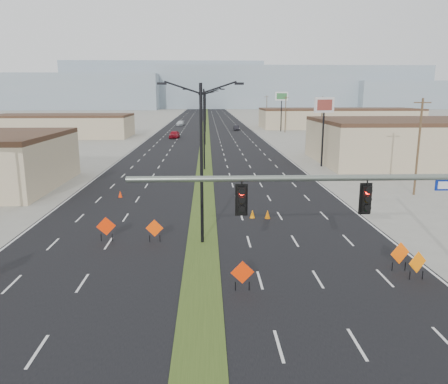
{
  "coord_description": "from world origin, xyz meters",
  "views": [
    {
      "loc": [
        0.35,
        -14.73,
        9.32
      ],
      "look_at": [
        1.42,
        12.57,
        3.2
      ],
      "focal_mm": 35.0,
      "sensor_mm": 36.0,
      "label": 1
    }
  ],
  "objects_px": {
    "cone_0": "(242,268)",
    "pole_sign_east_far": "(282,99)",
    "signal_mast": "(411,209)",
    "streetlight_6": "(206,104)",
    "streetlight_4": "(206,107)",
    "construction_sign_1": "(106,227)",
    "construction_sign_2": "(154,229)",
    "construction_sign_3": "(242,274)",
    "pole_sign_east_near": "(324,111)",
    "car_mid": "(236,128)",
    "streetlight_1": "(204,127)",
    "streetlight_5": "(206,105)",
    "cone_2": "(252,214)",
    "car_left": "(174,134)",
    "construction_sign_5": "(417,263)",
    "streetlight_2": "(205,116)",
    "streetlight_0": "(201,159)",
    "cone_3": "(120,194)",
    "construction_sign_4": "(400,254)",
    "cone_1": "(268,214)",
    "car_far": "(180,123)",
    "streetlight_3": "(205,110)"
  },
  "relations": [
    {
      "from": "streetlight_0",
      "to": "car_far",
      "type": "height_order",
      "value": "streetlight_0"
    },
    {
      "from": "cone_1",
      "to": "construction_sign_1",
      "type": "bearing_deg",
      "value": -156.55
    },
    {
      "from": "cone_0",
      "to": "car_far",
      "type": "bearing_deg",
      "value": 95.01
    },
    {
      "from": "cone_1",
      "to": "pole_sign_east_near",
      "type": "xyz_separation_m",
      "value": [
        10.55,
        24.56,
        6.95
      ]
    },
    {
      "from": "cone_3",
      "to": "signal_mast",
      "type": "bearing_deg",
      "value": -54.63
    },
    {
      "from": "construction_sign_1",
      "to": "construction_sign_3",
      "type": "height_order",
      "value": "construction_sign_1"
    },
    {
      "from": "streetlight_2",
      "to": "streetlight_5",
      "type": "height_order",
      "value": "same"
    },
    {
      "from": "streetlight_0",
      "to": "cone_2",
      "type": "xyz_separation_m",
      "value": [
        3.8,
        5.58,
        -5.09
      ]
    },
    {
      "from": "streetlight_6",
      "to": "construction_sign_1",
      "type": "relative_size",
      "value": 6.16
    },
    {
      "from": "construction_sign_2",
      "to": "construction_sign_3",
      "type": "distance_m",
      "value": 8.94
    },
    {
      "from": "construction_sign_2",
      "to": "pole_sign_east_near",
      "type": "relative_size",
      "value": 0.17
    },
    {
      "from": "streetlight_1",
      "to": "streetlight_6",
      "type": "bearing_deg",
      "value": 90.0
    },
    {
      "from": "construction_sign_1",
      "to": "cone_0",
      "type": "xyz_separation_m",
      "value": [
        8.36,
        -5.54,
        -0.66
      ]
    },
    {
      "from": "cone_1",
      "to": "cone_3",
      "type": "relative_size",
      "value": 1.09
    },
    {
      "from": "streetlight_0",
      "to": "cone_3",
      "type": "xyz_separation_m",
      "value": [
        -7.72,
        12.93,
        -5.1
      ]
    },
    {
      "from": "construction_sign_1",
      "to": "construction_sign_2",
      "type": "relative_size",
      "value": 1.07
    },
    {
      "from": "streetlight_5",
      "to": "cone_0",
      "type": "distance_m",
      "value": 145.13
    },
    {
      "from": "car_far",
      "to": "pole_sign_east_far",
      "type": "distance_m",
      "value": 35.59
    },
    {
      "from": "streetlight_1",
      "to": "signal_mast",
      "type": "bearing_deg",
      "value": -77.31
    },
    {
      "from": "cone_3",
      "to": "pole_sign_east_far",
      "type": "bearing_deg",
      "value": 69.61
    },
    {
      "from": "streetlight_4",
      "to": "cone_2",
      "type": "bearing_deg",
      "value": -87.95
    },
    {
      "from": "car_left",
      "to": "construction_sign_5",
      "type": "distance_m",
      "value": 77.4
    },
    {
      "from": "pole_sign_east_near",
      "to": "streetlight_5",
      "type": "bearing_deg",
      "value": 75.5
    },
    {
      "from": "streetlight_4",
      "to": "pole_sign_east_far",
      "type": "xyz_separation_m",
      "value": [
        19.43,
        -26.01,
        2.76
      ]
    },
    {
      "from": "streetlight_0",
      "to": "construction_sign_2",
      "type": "relative_size",
      "value": 6.62
    },
    {
      "from": "construction_sign_4",
      "to": "car_far",
      "type": "bearing_deg",
      "value": 81.32
    },
    {
      "from": "streetlight_1",
      "to": "streetlight_4",
      "type": "bearing_deg",
      "value": 90.0
    },
    {
      "from": "cone_3",
      "to": "pole_sign_east_far",
      "type": "distance_m",
      "value": 78.34
    },
    {
      "from": "signal_mast",
      "to": "streetlight_6",
      "type": "bearing_deg",
      "value": 92.75
    },
    {
      "from": "signal_mast",
      "to": "cone_3",
      "type": "relative_size",
      "value": 25.96
    },
    {
      "from": "car_mid",
      "to": "streetlight_0",
      "type": "bearing_deg",
      "value": -95.63
    },
    {
      "from": "signal_mast",
      "to": "pole_sign_east_far",
      "type": "xyz_separation_m",
      "value": [
        10.88,
        95.99,
        3.38
      ]
    },
    {
      "from": "streetlight_4",
      "to": "construction_sign_3",
      "type": "bearing_deg",
      "value": -89.04
    },
    {
      "from": "pole_sign_east_near",
      "to": "streetlight_0",
      "type": "bearing_deg",
      "value": -139.91
    },
    {
      "from": "streetlight_4",
      "to": "construction_sign_1",
      "type": "distance_m",
      "value": 111.75
    },
    {
      "from": "construction_sign_5",
      "to": "construction_sign_3",
      "type": "bearing_deg",
      "value": 164.58
    },
    {
      "from": "construction_sign_3",
      "to": "streetlight_4",
      "type": "bearing_deg",
      "value": 85.96
    },
    {
      "from": "cone_3",
      "to": "streetlight_2",
      "type": "bearing_deg",
      "value": 79.84
    },
    {
      "from": "cone_0",
      "to": "pole_sign_east_far",
      "type": "height_order",
      "value": "pole_sign_east_far"
    },
    {
      "from": "pole_sign_east_near",
      "to": "car_mid",
      "type": "bearing_deg",
      "value": 74.42
    },
    {
      "from": "construction_sign_4",
      "to": "streetlight_3",
      "type": "bearing_deg",
      "value": 78.88
    },
    {
      "from": "signal_mast",
      "to": "construction_sign_3",
      "type": "xyz_separation_m",
      "value": [
        -6.56,
        2.85,
        -3.9
      ]
    },
    {
      "from": "streetlight_0",
      "to": "pole_sign_east_far",
      "type": "relative_size",
      "value": 1.0
    },
    {
      "from": "construction_sign_2",
      "to": "construction_sign_4",
      "type": "bearing_deg",
      "value": -16.82
    },
    {
      "from": "car_mid",
      "to": "car_far",
      "type": "relative_size",
      "value": 0.78
    },
    {
      "from": "streetlight_1",
      "to": "car_left",
      "type": "xyz_separation_m",
      "value": [
        -6.75,
        41.11,
        -4.6
      ]
    },
    {
      "from": "streetlight_0",
      "to": "cone_0",
      "type": "xyz_separation_m",
      "value": [
        2.15,
        -5.02,
        -5.12
      ]
    },
    {
      "from": "construction_sign_3",
      "to": "cone_2",
      "type": "xyz_separation_m",
      "value": [
        1.8,
        12.72,
        -0.56
      ]
    },
    {
      "from": "streetlight_6",
      "to": "construction_sign_5",
      "type": "bearing_deg",
      "value": -86.37
    },
    {
      "from": "streetlight_0",
      "to": "cone_3",
      "type": "relative_size",
      "value": 15.96
    }
  ]
}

